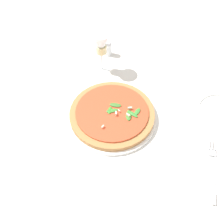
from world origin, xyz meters
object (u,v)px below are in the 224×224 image
(wine_glass, at_px, (101,45))
(side_plate_white, at_px, (222,112))
(pizza_arugula_main, at_px, (112,114))
(shaker_pepper, at_px, (108,48))
(fork, at_px, (213,170))

(wine_glass, distance_m, side_plate_white, 0.52)
(pizza_arugula_main, height_order, wine_glass, wine_glass)
(side_plate_white, bearing_deg, pizza_arugula_main, 90.27)
(side_plate_white, bearing_deg, wine_glass, 59.37)
(wine_glass, height_order, side_plate_white, wine_glass)
(wine_glass, xyz_separation_m, shaker_pepper, (0.10, -0.03, -0.09))
(pizza_arugula_main, height_order, fork, pizza_arugula_main)
(wine_glass, distance_m, fork, 0.60)
(wine_glass, bearing_deg, fork, -144.89)
(fork, relative_size, side_plate_white, 1.18)
(pizza_arugula_main, distance_m, shaker_pepper, 0.36)
(shaker_pepper, bearing_deg, side_plate_white, -131.24)
(fork, relative_size, shaker_pepper, 3.27)
(fork, xyz_separation_m, shaker_pepper, (0.58, 0.31, 0.03))
(wine_glass, height_order, fork, wine_glass)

